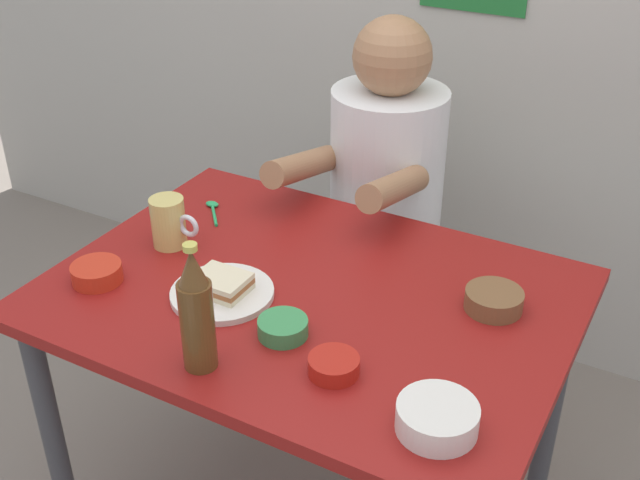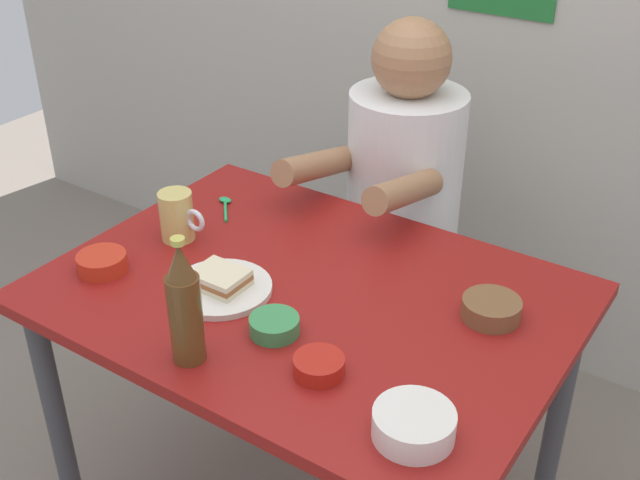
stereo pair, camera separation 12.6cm
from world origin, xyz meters
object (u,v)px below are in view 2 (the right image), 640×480
Objects in this scene: dining_table at (307,325)px; beer_mug at (177,216)px; plate_orange at (221,288)px; condiment_bowl_brown at (491,308)px; beer_bottle at (185,306)px; sandwich at (220,279)px; person_seated at (403,166)px; stool at (398,289)px.

dining_table is 8.73× the size of beer_mug.
condiment_bowl_brown is (0.52, 0.23, 0.02)m from plate_orange.
dining_table is at bearing 80.04° from beer_bottle.
beer_mug is 1.05× the size of condiment_bowl_brown.
plate_orange is 2.00× the size of sandwich.
beer_bottle is (0.10, -0.20, 0.11)m from plate_orange.
condiment_bowl_brown reaches higher than dining_table.
beer_bottle is (0.32, -0.32, 0.06)m from beer_mug.
person_seated is at bearing 65.90° from beer_mug.
stool is at bearing 99.50° from dining_table.
dining_table is at bearing -80.33° from person_seated.
beer_bottle reaches higher than beer_mug.
stool is 2.05× the size of plate_orange.
beer_bottle is 2.18× the size of condiment_bowl_brown.
beer_bottle reaches higher than stool.
stool is 0.85m from sandwich.
stool is 3.75× the size of condiment_bowl_brown.
condiment_bowl_brown is (0.47, -0.50, 0.41)m from stool.
beer_bottle is 0.61m from condiment_bowl_brown.
beer_mug is at bearing 152.64° from sandwich.
plate_orange is (-0.04, -0.72, -0.02)m from person_seated.
beer_bottle reaches higher than dining_table.
person_seated is 0.94m from beer_bottle.
person_seated is at bearing -90.00° from stool.
dining_table is 9.17× the size of condiment_bowl_brown.
dining_table is 0.64m from person_seated.
stool is 1.07m from beer_bottle.
person_seated is at bearing 133.76° from condiment_bowl_brown.
sandwich reaches higher than plate_orange.
sandwich is (-0.04, -0.74, 0.42)m from stool.
sandwich is at bearing -144.79° from dining_table.
beer_mug is at bearing -114.10° from person_seated.
plate_orange reaches higher than stool.
dining_table is at bearing -1.73° from beer_mug.
beer_mug is 0.75m from condiment_bowl_brown.
person_seated is (0.00, -0.01, 0.42)m from stool.
condiment_bowl_brown is at bearing 8.80° from beer_mug.
beer_bottle is (0.05, -0.93, 0.09)m from person_seated.
beer_mug is (-0.23, 0.12, 0.03)m from sandwich.
sandwich reaches higher than condiment_bowl_brown.
dining_table is at bearing 35.21° from sandwich.
person_seated is 6.00× the size of condiment_bowl_brown.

